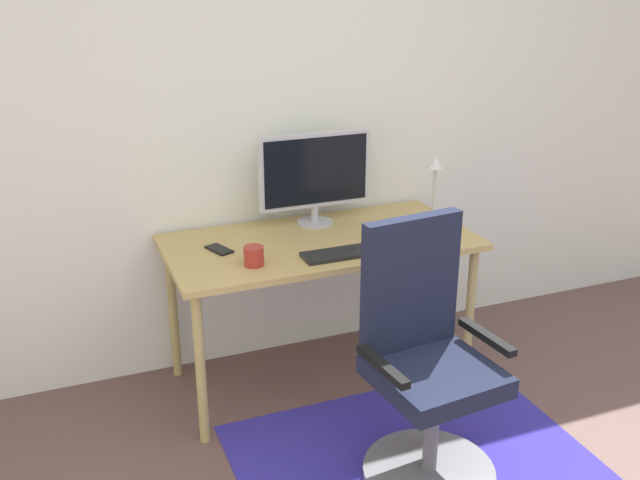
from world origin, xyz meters
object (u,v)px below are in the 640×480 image
Objects in this scene: cell_phone at (219,249)px; office_chair at (425,381)px; computer_mouse at (406,241)px; desk_lamp at (434,183)px; desk at (320,253)px; keyboard at (349,252)px; coffee_cup at (254,256)px; monitor at (315,173)px.

cell_phone is 1.11m from office_chair.
computer_mouse is 0.28× the size of desk_lamp.
keyboard is at bearing -76.86° from desk.
desk is 1.35× the size of office_chair.
coffee_cup reaches higher than keyboard.
desk_lamp is (0.55, -0.09, 0.32)m from desk.
coffee_cup is at bearing -137.56° from monitor.
monitor is 0.53× the size of office_chair.
desk_lamp is at bearing 30.59° from computer_mouse.
office_chair is at bearing -110.07° from computer_mouse.
office_chair is at bearing -86.80° from monitor.
office_chair is at bearing -81.91° from desk.
computer_mouse is 0.33m from desk_lamp.
coffee_cup is at bearing 177.83° from computer_mouse.
keyboard is at bearing 90.42° from office_chair.
computer_mouse is 1.18× the size of coffee_cup.
computer_mouse is at bearing 1.80° from keyboard.
coffee_cup is at bearing -86.70° from cell_phone.
cell_phone is (-0.53, 0.26, -0.00)m from keyboard.
office_chair is at bearing -75.83° from cell_phone.
office_chair is (0.60, -0.87, -0.33)m from cell_phone.
computer_mouse reaches higher than keyboard.
computer_mouse reaches higher than desk.
desk is 3.87× the size of desk_lamp.
monitor is 0.62m from cell_phone.
office_chair reaches higher than coffee_cup.
coffee_cup is 0.89m from office_chair.
keyboard is 4.13× the size of computer_mouse.
coffee_cup is at bearing 175.17° from keyboard.
keyboard is at bearing -46.48° from cell_phone.
cell_phone is at bearing 172.88° from desk_lamp.
coffee_cup is 0.23× the size of desk_lamp.
office_chair is (-0.23, -0.62, -0.34)m from computer_mouse.
monitor is 1.20m from office_chair.
desk_lamp reaches higher than coffee_cup.
cell_phone is at bearing 113.59° from coffee_cup.
coffee_cup is 0.96m from desk_lamp.
computer_mouse is at bearing -31.69° from desk.
monitor is at bearing 148.06° from desk_lamp.
desk_lamp is at bearing 5.85° from coffee_cup.
desk_lamp reaches higher than cell_phone.
coffee_cup is 0.25m from cell_phone.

